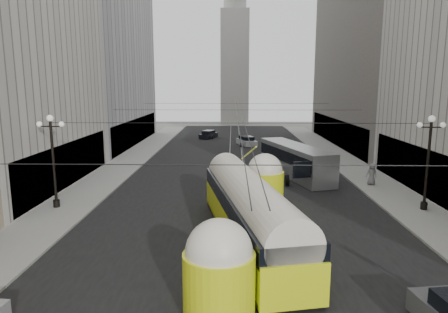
{
  "coord_description": "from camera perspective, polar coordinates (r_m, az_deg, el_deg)",
  "views": [
    {
      "loc": [
        -0.43,
        -8.34,
        8.49
      ],
      "look_at": [
        -0.93,
        15.2,
        4.25
      ],
      "focal_mm": 32.0,
      "sensor_mm": 36.0,
      "label": 1
    }
  ],
  "objects": [
    {
      "name": "road",
      "position": [
        41.71,
        1.78,
        -1.54
      ],
      "size": [
        20.0,
        85.0,
        0.02
      ],
      "primitive_type": "cube",
      "color": "black",
      "rests_on": "ground"
    },
    {
      "name": "distant_tower",
      "position": [
        88.58,
        1.55,
        14.4
      ],
      "size": [
        6.0,
        6.0,
        31.36
      ],
      "color": "#B2AFA8",
      "rests_on": "ground"
    },
    {
      "name": "building_right_far",
      "position": [
        60.43,
        21.96,
        16.93
      ],
      "size": [
        12.6,
        32.6,
        32.6
      ],
      "color": "#514C47",
      "rests_on": "ground"
    },
    {
      "name": "sedan_white_far",
      "position": [
        56.69,
        3.24,
        2.19
      ],
      "size": [
        2.98,
        4.54,
        1.33
      ],
      "color": "silver",
      "rests_on": "ground"
    },
    {
      "name": "catenary",
      "position": [
        39.92,
        2.02,
        6.45
      ],
      "size": [
        25.0,
        72.0,
        0.23
      ],
      "color": "black",
      "rests_on": "ground"
    },
    {
      "name": "pedestrian_sidewalk_right",
      "position": [
        35.94,
        20.35,
        -2.36
      ],
      "size": [
        0.91,
        0.58,
        1.84
      ],
      "primitive_type": "imported",
      "rotation": [
        0.0,
        0.0,
        3.17
      ],
      "color": "slate",
      "rests_on": "sidewalk_right"
    },
    {
      "name": "sedan_dark_far",
      "position": [
        64.52,
        -2.23,
        3.15
      ],
      "size": [
        2.99,
        4.29,
        1.25
      ],
      "color": "black",
      "rests_on": "ground"
    },
    {
      "name": "streetcar",
      "position": [
        21.86,
        3.62,
        -7.55
      ],
      "size": [
        5.52,
        16.82,
        3.75
      ],
      "color": "#D7E413",
      "rests_on": "ground"
    },
    {
      "name": "lamppost_left_mid",
      "position": [
        29.4,
        -23.25,
        0.08
      ],
      "size": [
        1.86,
        0.44,
        6.37
      ],
      "color": "black",
      "rests_on": "sidewalk_left"
    },
    {
      "name": "rail_left",
      "position": [
        41.71,
        0.75,
        -1.54
      ],
      "size": [
        0.12,
        85.0,
        0.04
      ],
      "primitive_type": "cube",
      "color": "gray",
      "rests_on": "ground"
    },
    {
      "name": "building_left_far",
      "position": [
        59.92,
        -18.52,
        15.27
      ],
      "size": [
        12.6,
        28.6,
        28.6
      ],
      "color": "#999999",
      "rests_on": "ground"
    },
    {
      "name": "city_bus",
      "position": [
        38.09,
        10.06,
        -0.37
      ],
      "size": [
        5.69,
        11.94,
        2.93
      ],
      "color": "#97999B",
      "rests_on": "ground"
    },
    {
      "name": "sidewalk_right",
      "position": [
        46.81,
        16.6,
        -0.58
      ],
      "size": [
        4.0,
        72.0,
        0.15
      ],
      "primitive_type": "cube",
      "color": "gray",
      "rests_on": "ground"
    },
    {
      "name": "lamppost_right_mid",
      "position": [
        29.76,
        27.16,
        -0.11
      ],
      "size": [
        1.86,
        0.44,
        6.37
      ],
      "color": "black",
      "rests_on": "sidewalk_right"
    },
    {
      "name": "rail_right",
      "position": [
        41.73,
        2.81,
        -1.54
      ],
      "size": [
        0.12,
        85.0,
        0.04
      ],
      "primitive_type": "cube",
      "color": "gray",
      "rests_on": "ground"
    },
    {
      "name": "sidewalk_left",
      "position": [
        46.59,
        -13.18,
        -0.47
      ],
      "size": [
        4.0,
        72.0,
        0.15
      ],
      "primitive_type": "cube",
      "color": "gray",
      "rests_on": "ground"
    }
  ]
}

